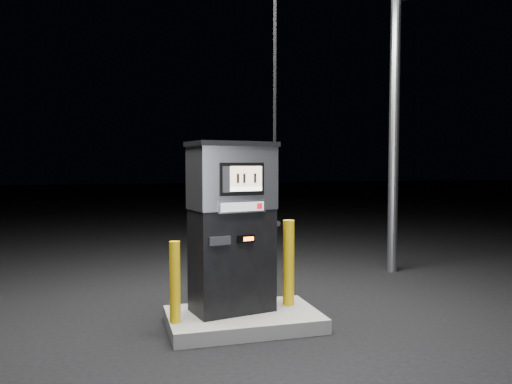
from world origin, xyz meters
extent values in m
plane|color=black|center=(0.00, 0.00, 0.00)|extent=(80.00, 80.00, 0.00)
cube|color=slate|center=(0.00, 0.00, 0.07)|extent=(1.60, 1.00, 0.15)
cylinder|color=gray|center=(3.00, 2.00, 2.25)|extent=(0.16, 0.16, 4.50)
cube|color=black|center=(-0.10, 0.10, 0.70)|extent=(0.92, 0.64, 1.10)
cube|color=#B5B5BD|center=(-0.10, 0.10, 1.59)|extent=(0.94, 0.66, 0.66)
cube|color=black|center=(-0.10, 0.10, 1.94)|extent=(0.98, 0.70, 0.05)
cube|color=black|center=(-0.05, -0.15, 1.58)|extent=(0.49, 0.12, 0.34)
cube|color=beige|center=(-0.01, -0.16, 1.61)|extent=(0.36, 0.07, 0.21)
cube|color=white|center=(-0.01, -0.16, 1.48)|extent=(0.36, 0.07, 0.04)
cube|color=#B5B5BD|center=(-0.05, -0.15, 1.30)|extent=(0.53, 0.13, 0.12)
cube|color=#A5A7AD|center=(-0.05, -0.17, 1.30)|extent=(0.48, 0.10, 0.09)
cube|color=#AD0B13|center=(0.14, -0.13, 1.30)|extent=(0.06, 0.01, 0.06)
cube|color=black|center=(-0.01, -0.14, 0.96)|extent=(0.19, 0.06, 0.08)
cube|color=orange|center=(0.02, -0.15, 0.96)|extent=(0.11, 0.03, 0.04)
cube|color=black|center=(-0.29, -0.20, 0.96)|extent=(0.23, 0.07, 0.09)
cube|color=black|center=(0.36, 0.19, 1.08)|extent=(0.12, 0.17, 0.22)
cylinder|color=gray|center=(0.41, 0.20, 1.08)|extent=(0.10, 0.20, 0.06)
cylinder|color=black|center=(0.40, 0.15, 2.55)|extent=(0.04, 0.04, 2.74)
cylinder|color=#E5B20C|center=(-0.74, -0.14, 0.56)|extent=(0.12, 0.12, 0.82)
cylinder|color=#E5B20C|center=(0.57, 0.15, 0.63)|extent=(0.13, 0.13, 0.96)
camera|label=1|loc=(-1.30, -5.09, 1.74)|focal=35.00mm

